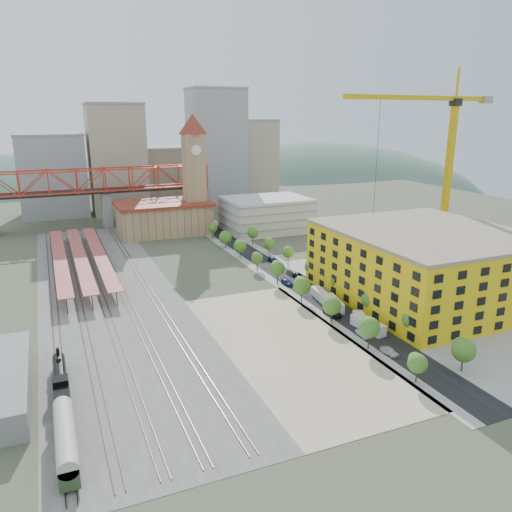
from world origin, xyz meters
name	(u,v)px	position (x,y,z in m)	size (l,w,h in m)	color
ground	(250,295)	(0.00, 0.00, 0.00)	(400.00, 400.00, 0.00)	#474C38
ballast_strip	(107,292)	(-36.00, 17.50, 0.03)	(36.00, 165.00, 0.06)	#605E59
dirt_lot	(289,344)	(-4.00, -31.50, 0.03)	(28.00, 67.00, 0.06)	tan
street_asphalt	(279,272)	(16.00, 15.00, 0.03)	(12.00, 170.00, 0.06)	black
sidewalk_west	(263,275)	(10.50, 15.00, 0.02)	(3.00, 170.00, 0.04)	gray
sidewalk_east	(295,270)	(21.50, 15.00, 0.02)	(3.00, 170.00, 0.04)	gray
construction_pad	(430,296)	(45.00, -20.00, 0.03)	(50.00, 90.00, 0.06)	gray
rail_tracks	(101,293)	(-37.80, 17.50, 0.15)	(26.56, 160.00, 0.18)	#382B23
platform_canopies	(80,255)	(-41.00, 45.00, 3.99)	(16.00, 80.00, 4.12)	#B14F44
station_hall	(164,217)	(-5.00, 82.00, 6.67)	(38.00, 24.00, 13.10)	tan
clock_tower	(194,163)	(8.00, 79.99, 28.70)	(12.00, 12.00, 52.00)	tan
parking_garage	(266,214)	(36.00, 70.00, 7.00)	(34.00, 26.00, 14.00)	silver
truss_bridge	(105,183)	(-25.00, 105.00, 18.86)	(94.00, 9.60, 25.60)	gray
construction_building	(425,264)	(42.00, -20.00, 9.41)	(44.60, 50.60, 18.80)	yellow
street_trees	(294,282)	(16.00, 5.00, 0.00)	(15.40, 124.40, 8.00)	#3B681F
skyline	(160,164)	(7.47, 142.31, 22.81)	(133.00, 46.00, 60.00)	#9EA0A3
distant_hills	(181,276)	(45.28, 260.00, -79.54)	(647.00, 264.00, 227.00)	#4C6B59
locomotive	(61,380)	(-50.00, -31.90, 1.88)	(2.61, 20.11, 5.03)	black
coach	(66,440)	(-50.00, -51.87, 2.80)	(2.89, 16.76, 5.26)	#283B20
tower_crane	(442,147)	(66.02, 3.79, 37.84)	(57.40, 6.52, 61.32)	gold
site_trailer_a	(368,325)	(16.00, -32.07, 1.30)	(2.49, 9.47, 2.59)	silver
site_trailer_b	(362,322)	(16.00, -29.65, 1.18)	(2.27, 8.62, 2.36)	silver
site_trailer_c	(334,303)	(16.00, -17.30, 1.26)	(2.42, 9.19, 2.51)	silver
site_trailer_d	(321,295)	(16.00, -10.70, 1.23)	(2.36, 8.95, 2.45)	silver
car_0	(389,351)	(13.00, -43.91, 0.75)	(1.77, 4.40, 1.50)	silver
car_1	(363,334)	(13.00, -34.61, 0.72)	(1.53, 4.37, 1.44)	#9C9DA1
car_2	(332,313)	(13.00, -21.46, 0.79)	(2.62, 5.69, 1.58)	black
car_3	(287,282)	(13.00, 3.55, 0.71)	(2.00, 4.92, 1.43)	navy
car_4	(374,322)	(19.00, -30.21, 0.76)	(1.80, 4.46, 1.52)	#BDBDBD
car_5	(323,291)	(19.00, -6.58, 0.76)	(1.60, 4.58, 1.51)	gray
car_6	(299,276)	(19.00, 7.43, 0.75)	(2.49, 5.39, 1.50)	black
car_7	(274,260)	(19.00, 25.88, 0.77)	(2.16, 5.30, 1.54)	#1A254D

